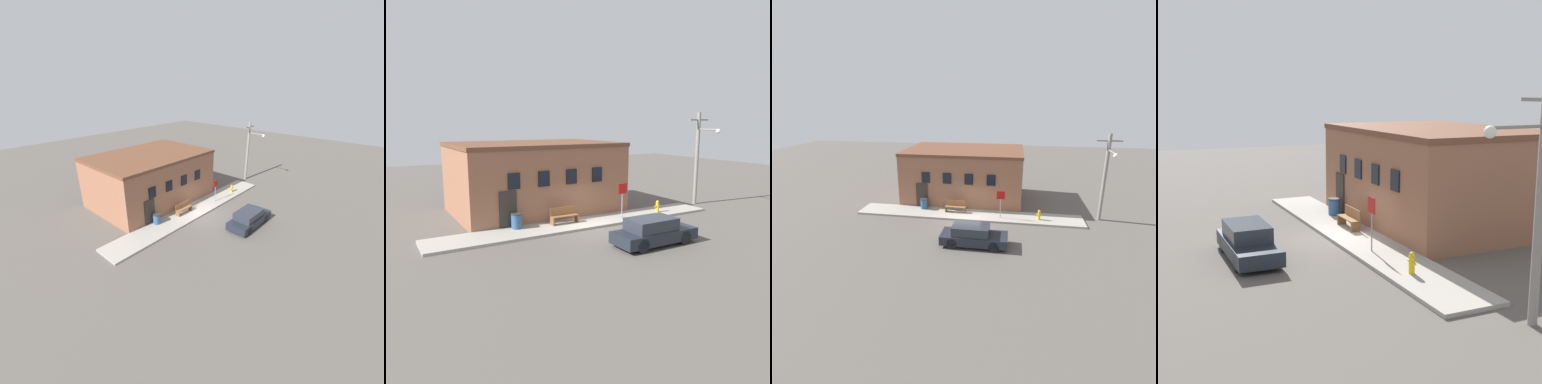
% 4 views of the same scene
% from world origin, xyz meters
% --- Properties ---
extents(ground_plane, '(80.00, 80.00, 0.00)m').
position_xyz_m(ground_plane, '(0.00, 0.00, 0.00)').
color(ground_plane, '#56514C').
extents(sidewalk, '(17.91, 2.33, 0.15)m').
position_xyz_m(sidewalk, '(0.00, 1.16, 0.07)').
color(sidewalk, '#9E998E').
rests_on(sidewalk, ground).
extents(brick_building, '(10.51, 7.25, 4.64)m').
position_xyz_m(brick_building, '(-1.00, 5.89, 2.32)').
color(brick_building, '#8E5B42').
rests_on(brick_building, ground).
extents(fire_hydrant, '(0.45, 0.22, 0.78)m').
position_xyz_m(fire_hydrant, '(5.56, 0.90, 0.53)').
color(fire_hydrant, gold).
rests_on(fire_hydrant, sidewalk).
extents(stop_sign, '(0.63, 0.06, 2.15)m').
position_xyz_m(stop_sign, '(2.61, 0.80, 1.64)').
color(stop_sign, gray).
rests_on(stop_sign, sidewalk).
extents(bench, '(1.66, 0.44, 0.94)m').
position_xyz_m(bench, '(-1.05, 1.48, 0.61)').
color(bench, brown).
rests_on(bench, sidewalk).
extents(trash_bin, '(0.63, 0.63, 0.85)m').
position_xyz_m(trash_bin, '(-3.82, 1.84, 0.57)').
color(trash_bin, '#2D517F').
rests_on(trash_bin, sidewalk).
extents(utility_pole, '(1.80, 2.04, 6.65)m').
position_xyz_m(utility_pole, '(10.20, 1.90, 3.60)').
color(utility_pole, gray).
rests_on(utility_pole, ground).
extents(parked_car, '(4.26, 1.68, 1.36)m').
position_xyz_m(parked_car, '(1.11, -3.74, 0.65)').
color(parked_car, black).
rests_on(parked_car, ground).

